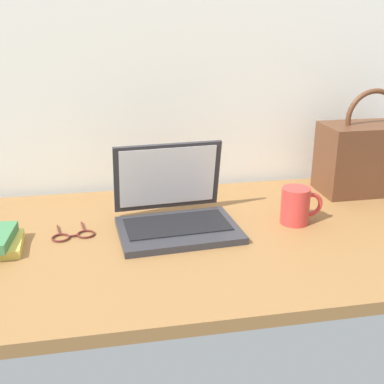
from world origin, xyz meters
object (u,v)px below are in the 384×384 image
Objects in this scene: eyeglasses at (73,235)px; handbag at (368,156)px; coffee_mug at (296,205)px; laptop at (175,211)px.

eyeglasses is 0.94m from handbag.
coffee_mug is 0.60m from eyeglasses.
handbag is at bearing 11.15° from eyeglasses.
laptop is at bearing 2.89° from eyeglasses.
coffee_mug is at bearing -147.37° from handbag.
laptop is 0.27m from eyeglasses.
coffee_mug reaches higher than eyeglasses.
laptop is 2.74× the size of coffee_mug.
laptop is 2.75× the size of eyeglasses.
eyeglasses is at bearing 177.79° from coffee_mug.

